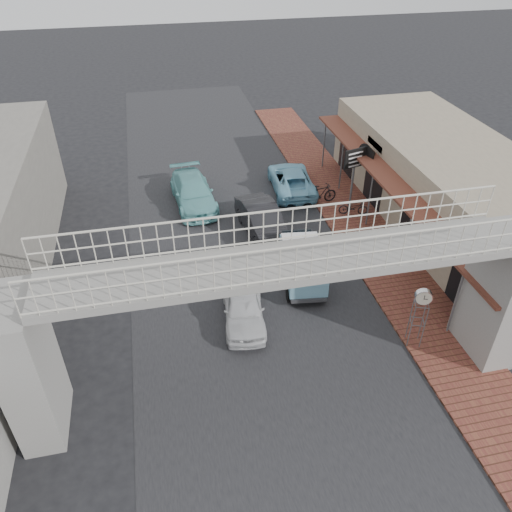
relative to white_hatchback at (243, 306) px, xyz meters
name	(u,v)px	position (x,y,z in m)	size (l,w,h in m)	color
ground	(256,308)	(0.61, 0.54, -0.66)	(120.00, 120.00, 0.00)	black
road_strip	(256,308)	(0.61, 0.54, -0.65)	(10.00, 60.00, 0.01)	black
sidewalk	(374,247)	(7.11, 3.54, -0.61)	(3.00, 40.00, 0.10)	brown
shophouse_row	(457,192)	(11.58, 4.55, 1.35)	(7.20, 18.00, 4.00)	gray
footbridge	(283,314)	(0.61, -3.46, 2.52)	(16.40, 2.40, 6.34)	gray
white_hatchback	(243,306)	(0.00, 0.00, 0.00)	(1.56, 3.87, 1.32)	silver
dark_sedan	(262,221)	(2.15, 5.98, 0.09)	(1.59, 4.56, 1.50)	black
angkot_curb	(291,180)	(4.81, 10.14, 0.01)	(2.21, 4.79, 1.33)	#80C3DE
angkot_far	(193,192)	(-0.86, 9.69, 0.06)	(2.02, 4.98, 1.44)	#6BB8BA
angkot_van	(303,261)	(2.95, 1.78, 0.46)	(2.04, 3.77, 1.76)	black
motorcycle_near	(353,208)	(7.21, 6.63, -0.16)	(0.53, 1.52, 0.80)	black
motorcycle_far	(321,194)	(5.91, 8.13, 0.00)	(0.52, 1.85, 1.11)	black
street_clock	(423,299)	(5.91, -2.73, 1.53)	(0.65, 0.62, 2.52)	#59595B
arrow_sign	(369,155)	(8.17, 7.66, 2.24)	(2.09, 1.39, 3.46)	#59595B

